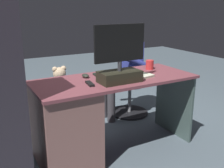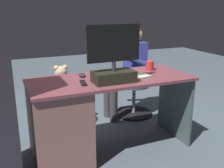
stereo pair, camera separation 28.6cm
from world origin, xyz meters
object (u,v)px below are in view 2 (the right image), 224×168
(keyboard, at_px, (112,73))
(teddy_bear, at_px, (61,80))
(monitor, at_px, (114,65))
(office_chair_teddy, at_px, (63,108))
(tv_remote, at_px, (83,83))
(computer_mouse, at_px, (82,75))
(person, at_px, (129,65))
(visitor_chair, at_px, (134,96))
(desk, at_px, (70,119))
(cup, at_px, (150,66))

(keyboard, distance_m, teddy_bear, 0.68)
(monitor, distance_m, office_chair_teddy, 1.06)
(teddy_bear, bearing_deg, tv_remote, 92.56)
(computer_mouse, xyz_separation_m, person, (-0.79, -0.55, -0.09))
(computer_mouse, xyz_separation_m, visitor_chair, (-0.87, -0.56, -0.51))
(computer_mouse, relative_size, visitor_chair, 0.19)
(teddy_bear, height_order, visitor_chair, teddy_bear)
(tv_remote, bearing_deg, keyboard, -141.41)
(desk, bearing_deg, tv_remote, 142.25)
(monitor, height_order, person, monitor)
(monitor, bearing_deg, tv_remote, -10.76)
(computer_mouse, xyz_separation_m, office_chair_teddy, (0.09, -0.50, -0.51))
(teddy_bear, bearing_deg, visitor_chair, -177.23)
(teddy_bear, xyz_separation_m, visitor_chair, (-0.96, -0.05, -0.34))
(computer_mouse, bearing_deg, person, -145.14)
(cup, bearing_deg, person, -94.67)
(monitor, height_order, teddy_bear, monitor)
(tv_remote, height_order, teddy_bear, teddy_bear)
(desk, height_order, cup, cup)
(keyboard, relative_size, person, 0.36)
(tv_remote, distance_m, office_chair_teddy, 0.89)
(keyboard, bearing_deg, tv_remote, 30.49)
(keyboard, bearing_deg, teddy_bear, -52.21)
(desk, height_order, monitor, monitor)
(desk, xyz_separation_m, teddy_bear, (-0.08, -0.66, 0.20))
(cup, xyz_separation_m, teddy_bear, (0.84, -0.53, -0.20))
(keyboard, bearing_deg, visitor_chair, -134.39)
(computer_mouse, bearing_deg, visitor_chair, -147.46)
(cup, height_order, person, person)
(office_chair_teddy, bearing_deg, visitor_chair, -176.61)
(cup, bearing_deg, keyboard, -0.22)
(monitor, distance_m, keyboard, 0.33)
(person, bearing_deg, cup, 85.33)
(visitor_chair, xyz_separation_m, person, (0.08, 0.00, 0.43))
(desk, distance_m, computer_mouse, 0.43)
(computer_mouse, height_order, visitor_chair, computer_mouse)
(keyboard, height_order, tv_remote, keyboard)
(monitor, height_order, keyboard, monitor)
(keyboard, height_order, teddy_bear, teddy_bear)
(keyboard, relative_size, teddy_bear, 1.32)
(office_chair_teddy, bearing_deg, desk, 83.32)
(office_chair_teddy, distance_m, teddy_bear, 0.34)
(cup, xyz_separation_m, tv_remote, (0.81, 0.22, -0.04))
(computer_mouse, bearing_deg, keyboard, 177.15)
(tv_remote, bearing_deg, computer_mouse, -96.62)
(cup, height_order, teddy_bear, cup)
(office_chair_teddy, relative_size, visitor_chair, 1.01)
(monitor, xyz_separation_m, person, (-0.58, -0.84, -0.23))
(monitor, xyz_separation_m, office_chair_teddy, (0.30, -0.78, -0.65))
(desk, relative_size, teddy_bear, 4.90)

